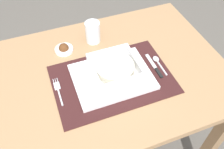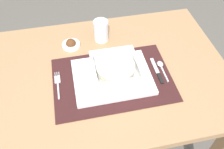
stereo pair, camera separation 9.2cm
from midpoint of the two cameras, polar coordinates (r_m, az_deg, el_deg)
ground_plane at (r=1.59m, az=-2.26°, el=-17.12°), size 6.00×6.00×0.00m
dining_table at (r=1.05m, az=-3.26°, el=-3.36°), size 0.96×0.69×0.73m
placemat at (r=0.94m, az=-2.79°, el=-1.30°), size 0.46×0.31×0.00m
serving_plate at (r=0.93m, az=-2.71°, el=-0.67°), size 0.30×0.23×0.02m
porridge_bowl at (r=0.92m, az=-2.17°, el=1.22°), size 0.18×0.18×0.05m
fork at (r=0.93m, az=-15.44°, el=-3.55°), size 0.02×0.13×0.00m
spoon at (r=1.00m, az=8.08°, el=3.11°), size 0.02×0.11×0.01m
butter_knife at (r=0.98m, az=7.51°, el=1.61°), size 0.01×0.14×0.01m
drinking_glass at (r=1.08m, az=-6.88°, el=9.60°), size 0.06×0.06×0.10m
condiment_saucer at (r=1.07m, az=-13.73°, el=5.80°), size 0.08×0.08×0.04m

